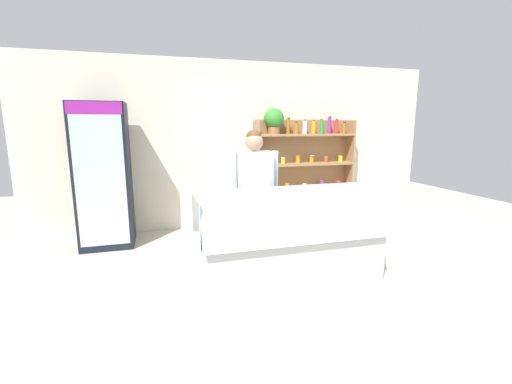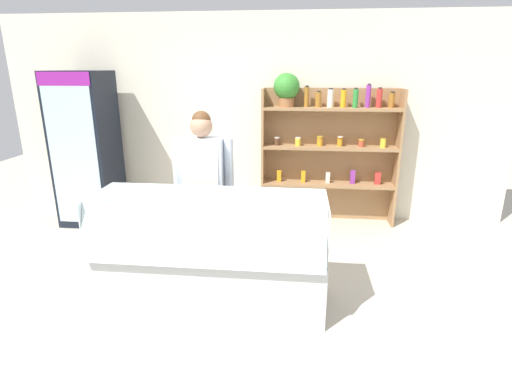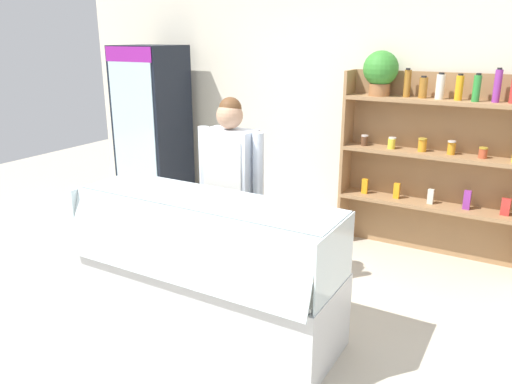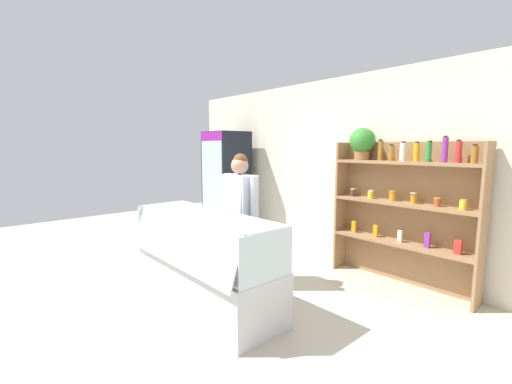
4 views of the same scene
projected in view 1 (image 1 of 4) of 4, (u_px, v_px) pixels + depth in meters
name	position (u px, v px, depth m)	size (l,w,h in m)	color
ground_plane	(292.00, 276.00, 3.88)	(12.00, 12.00, 0.00)	beige
back_wall	(243.00, 145.00, 5.75)	(6.80, 0.10, 2.70)	silver
drinks_fridge	(104.00, 176.00, 4.72)	(0.69, 0.65, 1.98)	black
shelving_unit	(298.00, 158.00, 5.86)	(1.76, 0.33, 1.96)	#9E754C
deli_display_case	(288.00, 253.00, 3.71)	(1.97, 0.72, 1.01)	silver
shop_clerk	(254.00, 186.00, 4.14)	(0.61, 0.25, 1.63)	#383D51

